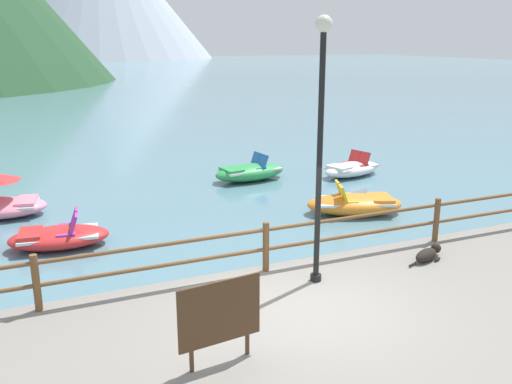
# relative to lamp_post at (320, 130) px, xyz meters

# --- Properties ---
(ground_plane) EXTENTS (200.00, 200.00, 0.00)m
(ground_plane) POSITION_rel_lamp_post_xyz_m (-0.65, 39.20, -3.12)
(ground_plane) COLOR slate
(dock_railing) EXTENTS (23.92, 0.12, 0.95)m
(dock_railing) POSITION_rel_lamp_post_xyz_m (-0.65, 0.75, -2.14)
(dock_railing) COLOR brown
(dock_railing) RESTS_ON promenade_dock
(lamp_post) EXTENTS (0.28, 0.28, 4.55)m
(lamp_post) POSITION_rel_lamp_post_xyz_m (0.00, 0.00, 0.00)
(lamp_post) COLOR black
(lamp_post) RESTS_ON promenade_dock
(sign_board) EXTENTS (1.18, 0.18, 1.19)m
(sign_board) POSITION_rel_lamp_post_xyz_m (-2.44, -1.78, -1.99)
(sign_board) COLOR silver
(sign_board) RESTS_ON promenade_dock
(dog_resting) EXTENTS (1.04, 0.51, 0.26)m
(dog_resting) POSITION_rel_lamp_post_xyz_m (2.48, -0.03, -2.59)
(dog_resting) COLOR black
(dog_resting) RESTS_ON promenade_dock
(pedal_boat_0) EXTENTS (2.33, 1.44, 0.81)m
(pedal_boat_0) POSITION_rel_lamp_post_xyz_m (-4.07, 4.64, -2.87)
(pedal_boat_0) COLOR red
(pedal_boat_0) RESTS_ON ground
(pedal_boat_1) EXTENTS (2.86, 2.06, 0.86)m
(pedal_boat_1) POSITION_rel_lamp_post_xyz_m (3.50, 4.10, -2.84)
(pedal_boat_1) COLOR orange
(pedal_boat_1) RESTS_ON ground
(pedal_boat_2) EXTENTS (2.43, 1.72, 1.20)m
(pedal_boat_2) POSITION_rel_lamp_post_xyz_m (-5.29, 7.58, -2.71)
(pedal_boat_2) COLOR pink
(pedal_boat_2) RESTS_ON ground
(pedal_boat_3) EXTENTS (2.66, 1.50, 0.88)m
(pedal_boat_3) POSITION_rel_lamp_post_xyz_m (2.27, 8.59, -2.82)
(pedal_boat_3) COLOR green
(pedal_boat_3) RESTS_ON ground
(pedal_boat_4) EXTENTS (2.59, 1.70, 0.83)m
(pedal_boat_4) POSITION_rel_lamp_post_xyz_m (5.75, 7.78, -2.86)
(pedal_boat_4) COLOR white
(pedal_boat_4) RESTS_ON ground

